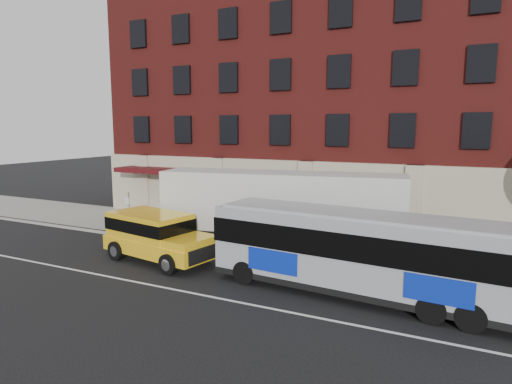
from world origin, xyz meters
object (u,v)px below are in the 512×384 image
at_px(yellow_suv, 156,234).
at_px(shipping_container, 280,213).
at_px(sign_pole, 129,211).
at_px(city_bus, 362,251).

xyz_separation_m(yellow_suv, shipping_container, (4.61, 3.87, 0.69)).
bearing_deg(sign_pole, yellow_suv, -34.56).
xyz_separation_m(sign_pole, shipping_container, (8.84, 0.96, 0.50)).
bearing_deg(sign_pole, shipping_container, 6.17).
distance_m(sign_pole, city_bus, 14.16).
bearing_deg(shipping_container, city_bus, -40.14).
xyz_separation_m(city_bus, yellow_suv, (-9.55, 0.30, -0.45)).
bearing_deg(yellow_suv, sign_pole, 145.44).
distance_m(yellow_suv, shipping_container, 6.06).
relative_size(city_bus, yellow_suv, 1.95).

